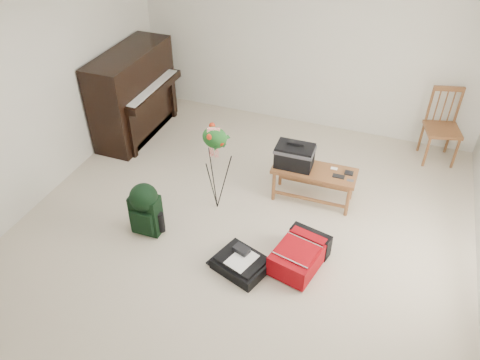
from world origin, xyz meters
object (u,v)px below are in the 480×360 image
at_px(red_suitcase, 301,252).
at_px(green_backpack, 145,207).
at_px(dining_chair, 443,127).
at_px(piano, 134,95).
at_px(flower_stand, 216,169).
at_px(black_duffel, 241,263).
at_px(bench, 301,160).

distance_m(red_suitcase, green_backpack, 1.75).
bearing_deg(dining_chair, piano, 176.89).
bearing_deg(flower_stand, red_suitcase, -42.19).
bearing_deg(dining_chair, red_suitcase, -130.61).
xyz_separation_m(dining_chair, red_suitcase, (-1.25, -2.54, -0.34)).
relative_size(green_backpack, flower_stand, 0.56).
bearing_deg(red_suitcase, black_duffel, -138.25).
bearing_deg(black_duffel, dining_chair, 76.83).
relative_size(black_duffel, flower_stand, 0.55).
relative_size(dining_chair, green_backpack, 1.56).
height_order(bench, green_backpack, bench).
distance_m(dining_chair, red_suitcase, 2.85).
height_order(black_duffel, green_backpack, green_backpack).
bearing_deg(bench, piano, 164.98).
bearing_deg(green_backpack, piano, 121.27).
bearing_deg(red_suitcase, bench, 118.99).
distance_m(piano, dining_chair, 4.26).
xyz_separation_m(green_backpack, flower_stand, (0.57, 0.66, 0.21)).
height_order(red_suitcase, black_duffel, red_suitcase).
bearing_deg(green_backpack, flower_stand, 47.25).
bearing_deg(black_duffel, green_backpack, -168.65).
relative_size(piano, red_suitcase, 2.08).
distance_m(bench, dining_chair, 2.15).
xyz_separation_m(piano, bench, (2.62, -0.64, -0.06)).
height_order(bench, red_suitcase, bench).
bearing_deg(red_suitcase, green_backpack, -162.53).
distance_m(piano, bench, 2.70).
xyz_separation_m(red_suitcase, green_backpack, (-1.74, -0.14, 0.21)).
height_order(bench, flower_stand, flower_stand).
height_order(piano, dining_chair, piano).
relative_size(piano, bench, 1.50).
height_order(green_backpack, flower_stand, flower_stand).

